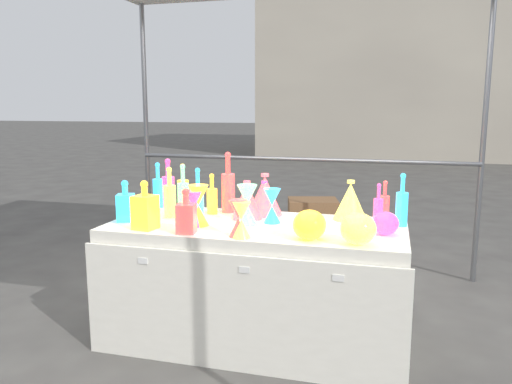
% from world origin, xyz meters
% --- Properties ---
extents(ground, '(80.00, 80.00, 0.00)m').
position_xyz_m(ground, '(0.00, 0.00, 0.00)').
color(ground, '#5E5C57').
rests_on(ground, ground).
extents(display_table, '(1.84, 0.83, 0.75)m').
position_xyz_m(display_table, '(0.00, -0.01, 0.37)').
color(display_table, white).
rests_on(display_table, ground).
extents(background_building, '(14.00, 6.00, 6.00)m').
position_xyz_m(background_building, '(4.00, 14.00, 3.00)').
color(background_building, beige).
rests_on(background_building, ground).
extents(cardboard_box_closed, '(0.64, 0.53, 0.41)m').
position_xyz_m(cardboard_box_closed, '(-0.06, 2.73, 0.20)').
color(cardboard_box_closed, brown).
rests_on(cardboard_box_closed, ground).
extents(cardboard_box_flat, '(0.84, 0.68, 0.06)m').
position_xyz_m(cardboard_box_flat, '(0.08, 2.79, 0.03)').
color(cardboard_box_flat, brown).
rests_on(cardboard_box_flat, ground).
extents(bottle_0, '(0.09, 0.09, 0.32)m').
position_xyz_m(bottle_0, '(-0.63, 0.35, 0.91)').
color(bottle_0, red).
rests_on(bottle_0, display_table).
extents(bottle_1, '(0.08, 0.08, 0.32)m').
position_xyz_m(bottle_1, '(-0.81, 0.32, 0.91)').
color(bottle_1, '#1A901F').
rests_on(bottle_1, display_table).
extents(bottle_2, '(0.12, 0.12, 0.41)m').
position_xyz_m(bottle_2, '(-0.28, 0.29, 0.96)').
color(bottle_2, orange).
rests_on(bottle_2, display_table).
extents(bottle_3, '(0.10, 0.10, 0.35)m').
position_xyz_m(bottle_3, '(-0.74, 0.35, 0.92)').
color(bottle_3, blue).
rests_on(bottle_3, display_table).
extents(bottle_4, '(0.09, 0.09, 0.33)m').
position_xyz_m(bottle_4, '(-0.59, 0.04, 0.92)').
color(bottle_4, '#136B76').
rests_on(bottle_4, display_table).
extents(bottle_5, '(0.09, 0.09, 0.35)m').
position_xyz_m(bottle_5, '(-0.51, 0.08, 0.92)').
color(bottle_5, '#AD2278').
rests_on(bottle_5, display_table).
extents(bottle_6, '(0.09, 0.09, 0.27)m').
position_xyz_m(bottle_6, '(-0.36, 0.21, 0.89)').
color(bottle_6, red).
rests_on(bottle_6, display_table).
extents(bottle_7, '(0.09, 0.09, 0.32)m').
position_xyz_m(bottle_7, '(-0.43, 0.13, 0.91)').
color(bottle_7, '#1A901F').
rests_on(bottle_7, display_table).
extents(decanter_0, '(0.14, 0.14, 0.29)m').
position_xyz_m(decanter_0, '(-0.60, -0.29, 0.89)').
color(decanter_0, red).
rests_on(decanter_0, display_table).
extents(decanter_1, '(0.12, 0.12, 0.26)m').
position_xyz_m(decanter_1, '(-0.33, -0.31, 0.88)').
color(decanter_1, orange).
rests_on(decanter_1, display_table).
extents(decanter_2, '(0.13, 0.13, 0.26)m').
position_xyz_m(decanter_2, '(-0.81, -0.13, 0.88)').
color(decanter_2, '#1A901F').
rests_on(decanter_2, display_table).
extents(hourglass_0, '(0.14, 0.14, 0.21)m').
position_xyz_m(hourglass_0, '(-0.02, -0.31, 0.85)').
color(hourglass_0, orange).
rests_on(hourglass_0, display_table).
extents(hourglass_1, '(0.14, 0.14, 0.22)m').
position_xyz_m(hourglass_1, '(-0.35, -0.15, 0.86)').
color(hourglass_1, blue).
rests_on(hourglass_1, display_table).
extents(hourglass_2, '(0.13, 0.13, 0.20)m').
position_xyz_m(hourglass_2, '(0.01, -0.34, 0.85)').
color(hourglass_2, '#136B76').
rests_on(hourglass_2, display_table).
extents(hourglass_3, '(0.14, 0.14, 0.25)m').
position_xyz_m(hourglass_3, '(-0.05, -0.03, 0.87)').
color(hourglass_3, '#AD2278').
rests_on(hourglass_3, display_table).
extents(hourglass_4, '(0.13, 0.13, 0.25)m').
position_xyz_m(hourglass_4, '(-0.33, -0.13, 0.87)').
color(hourglass_4, red).
rests_on(hourglass_4, display_table).
extents(hourglass_5, '(0.12, 0.12, 0.21)m').
position_xyz_m(hourglass_5, '(0.09, 0.06, 0.86)').
color(hourglass_5, '#1A901F').
rests_on(hourglass_5, display_table).
extents(globe_0, '(0.23, 0.23, 0.15)m').
position_xyz_m(globe_0, '(0.37, -0.28, 0.82)').
color(globe_0, red).
rests_on(globe_0, display_table).
extents(globe_1, '(0.24, 0.24, 0.15)m').
position_xyz_m(globe_1, '(0.63, -0.30, 0.83)').
color(globe_1, '#136B76').
rests_on(globe_1, display_table).
extents(globe_3, '(0.18, 0.18, 0.12)m').
position_xyz_m(globe_3, '(0.77, -0.06, 0.81)').
color(globe_3, blue).
rests_on(globe_3, display_table).
extents(lampshade_0, '(0.23, 0.23, 0.24)m').
position_xyz_m(lampshade_0, '(-0.10, 0.14, 0.87)').
color(lampshade_0, gold).
rests_on(lampshade_0, display_table).
extents(lampshade_1, '(0.24, 0.24, 0.28)m').
position_xyz_m(lampshade_1, '(-0.01, 0.28, 0.89)').
color(lampshade_1, gold).
rests_on(lampshade_1, display_table).
extents(lampshade_2, '(0.21, 0.21, 0.23)m').
position_xyz_m(lampshade_2, '(-0.02, 0.28, 0.86)').
color(lampshade_2, blue).
rests_on(lampshade_2, display_table).
extents(lampshade_3, '(0.24, 0.24, 0.26)m').
position_xyz_m(lampshade_3, '(0.55, 0.27, 0.88)').
color(lampshade_3, '#136B76').
rests_on(lampshade_3, display_table).
extents(bottle_8, '(0.07, 0.07, 0.32)m').
position_xyz_m(bottle_8, '(0.86, 0.18, 0.91)').
color(bottle_8, '#1A901F').
rests_on(bottle_8, display_table).
extents(bottle_9, '(0.07, 0.07, 0.26)m').
position_xyz_m(bottle_9, '(0.76, 0.25, 0.88)').
color(bottle_9, orange).
rests_on(bottle_9, display_table).
extents(bottle_10, '(0.06, 0.06, 0.26)m').
position_xyz_m(bottle_10, '(0.72, 0.16, 0.88)').
color(bottle_10, blue).
rests_on(bottle_10, display_table).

